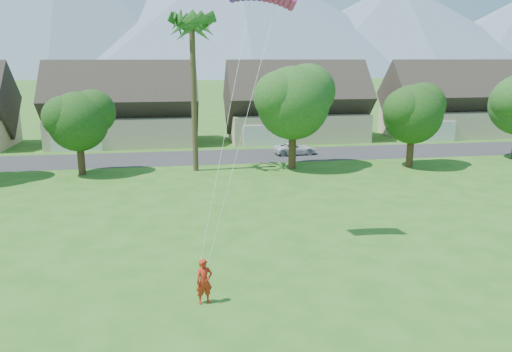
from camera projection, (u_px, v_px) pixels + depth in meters
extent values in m
cube|color=#2D2D30|center=(215.00, 157.00, 46.70)|extent=(90.00, 7.00, 0.01)
imported|color=red|center=(204.00, 281.00, 18.73)|extent=(0.73, 0.57, 1.75)
imported|color=silver|center=(295.00, 149.00, 47.78)|extent=(4.22, 2.25, 1.13)
cone|color=slate|center=(65.00, 4.00, 246.94)|extent=(190.00, 190.00, 70.00)
cone|color=slate|center=(236.00, 14.00, 261.19)|extent=(240.00, 240.00, 62.00)
cone|color=slate|center=(397.00, 28.00, 276.69)|extent=(200.00, 200.00, 50.00)
cube|color=beige|center=(124.00, 130.00, 53.58)|extent=(15.00, 8.00, 3.00)
cube|color=#382D28|center=(122.00, 99.00, 52.82)|extent=(15.75, 8.15, 8.15)
cube|color=silver|center=(77.00, 141.00, 49.12)|extent=(4.80, 0.12, 2.20)
cube|color=beige|center=(296.00, 126.00, 56.56)|extent=(15.00, 8.00, 3.00)
cube|color=#382D28|center=(297.00, 97.00, 55.80)|extent=(15.75, 8.15, 8.15)
cube|color=silver|center=(266.00, 136.00, 52.10)|extent=(4.80, 0.12, 2.20)
cube|color=beige|center=(451.00, 123.00, 59.54)|extent=(15.00, 8.00, 3.00)
cube|color=#382D28|center=(453.00, 95.00, 58.78)|extent=(15.75, 8.15, 8.15)
cube|color=silver|center=(435.00, 132.00, 55.08)|extent=(4.80, 0.12, 2.20)
cylinder|color=#47301C|center=(81.00, 161.00, 39.44)|extent=(0.56, 0.56, 2.18)
sphere|color=#214916|center=(78.00, 122.00, 38.72)|extent=(4.62, 4.62, 4.62)
cylinder|color=#47301C|center=(292.00, 152.00, 41.55)|extent=(0.62, 0.62, 2.82)
sphere|color=#214916|center=(293.00, 103.00, 40.62)|extent=(5.98, 5.98, 5.98)
cylinder|color=#47301C|center=(410.00, 153.00, 42.22)|extent=(0.58, 0.58, 2.30)
sphere|color=#214916|center=(413.00, 114.00, 41.45)|extent=(4.90, 4.90, 4.90)
cylinder|color=#4C3D26|center=(194.00, 97.00, 39.72)|extent=(0.44, 0.44, 12.00)
sphere|color=#286021|center=(192.00, 14.00, 38.26)|extent=(3.00, 3.00, 3.00)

